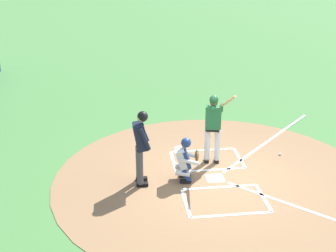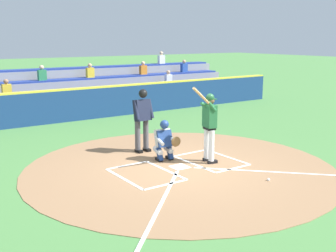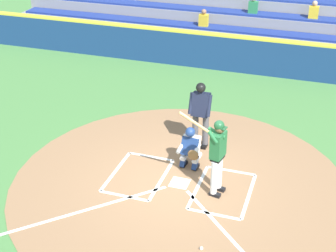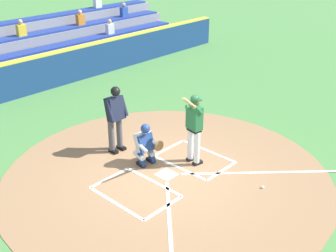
{
  "view_description": "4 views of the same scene",
  "coord_description": "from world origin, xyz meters",
  "px_view_note": "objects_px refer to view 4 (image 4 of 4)",
  "views": [
    {
      "loc": [
        9.98,
        -2.42,
        5.56
      ],
      "look_at": [
        -0.46,
        -1.12,
        1.28
      ],
      "focal_mm": 49.9,
      "sensor_mm": 36.0,
      "label": 1
    },
    {
      "loc": [
        6.16,
        8.35,
        3.31
      ],
      "look_at": [
        -0.18,
        -0.79,
        0.94
      ],
      "focal_mm": 44.68,
      "sensor_mm": 36.0,
      "label": 2
    },
    {
      "loc": [
        -2.83,
        9.4,
        6.79
      ],
      "look_at": [
        0.46,
        -0.52,
        1.2
      ],
      "focal_mm": 53.45,
      "sensor_mm": 36.0,
      "label": 3
    },
    {
      "loc": [
        6.61,
        6.21,
        5.58
      ],
      "look_at": [
        -0.45,
        -0.37,
        1.06
      ],
      "focal_mm": 46.07,
      "sensor_mm": 36.0,
      "label": 4
    }
  ],
  "objects_px": {
    "batter": "(194,124)",
    "baseball": "(262,187)",
    "plate_umpire": "(115,115)",
    "catcher": "(146,143)"
  },
  "relations": [
    {
      "from": "plate_umpire",
      "to": "baseball",
      "type": "distance_m",
      "value": 4.15
    },
    {
      "from": "plate_umpire",
      "to": "baseball",
      "type": "xyz_separation_m",
      "value": [
        -1.09,
        3.87,
        -1.04
      ]
    },
    {
      "from": "batter",
      "to": "plate_umpire",
      "type": "xyz_separation_m",
      "value": [
        0.9,
        -1.93,
        -0.02
      ]
    },
    {
      "from": "batter",
      "to": "plate_umpire",
      "type": "bearing_deg",
      "value": -65.09
    },
    {
      "from": "batter",
      "to": "baseball",
      "type": "relative_size",
      "value": 28.76
    },
    {
      "from": "batter",
      "to": "baseball",
      "type": "bearing_deg",
      "value": 95.68
    },
    {
      "from": "batter",
      "to": "catcher",
      "type": "bearing_deg",
      "value": -45.57
    },
    {
      "from": "batter",
      "to": "catcher",
      "type": "height_order",
      "value": "batter"
    },
    {
      "from": "batter",
      "to": "plate_umpire",
      "type": "distance_m",
      "value": 2.13
    },
    {
      "from": "batter",
      "to": "catcher",
      "type": "xyz_separation_m",
      "value": [
        0.85,
        -0.86,
        -0.51
      ]
    }
  ]
}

